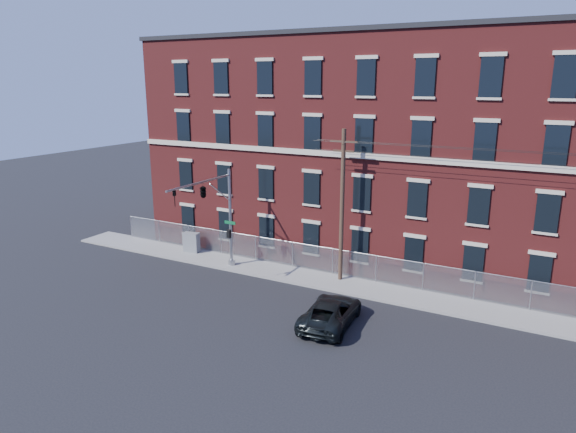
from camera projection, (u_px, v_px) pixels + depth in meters
The scene contains 8 objects.
ground at pixel (273, 306), 30.86m from camera, with size 140.00×140.00×0.00m, color black.
sidewalk at pixel (498, 314), 29.63m from camera, with size 65.00×3.00×0.12m, color gray.
mill_building at pixel (526, 154), 35.20m from camera, with size 55.30×14.32×16.30m.
chain_link_fence at pixel (502, 290), 30.48m from camera, with size 59.06×0.06×1.85m.
traffic_signal_mast at pixel (210, 200), 34.10m from camera, with size 0.90×6.75×7.00m.
utility_pole_near at pixel (342, 203), 33.38m from camera, with size 1.80×0.28×10.00m.
pickup_truck at pixel (331, 312), 28.28m from camera, with size 2.44×5.29×1.47m, color black.
utility_cabinet at pixel (191, 242), 40.09m from camera, with size 1.22×0.61×1.52m, color slate.
Camera 1 is at (14.27, -24.71, 12.94)m, focal length 32.26 mm.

